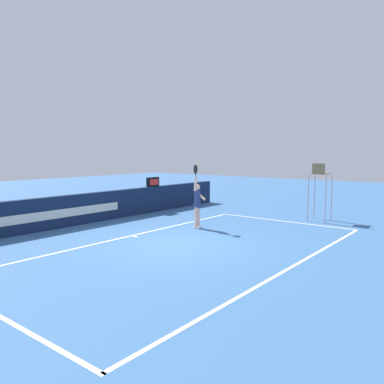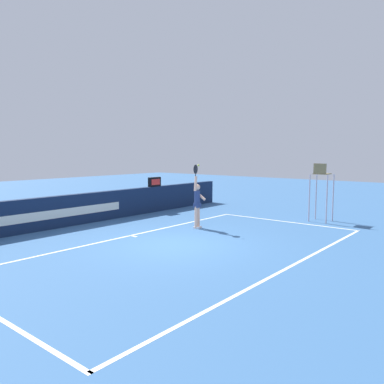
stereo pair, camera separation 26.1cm
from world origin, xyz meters
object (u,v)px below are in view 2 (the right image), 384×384
tennis_ball (199,165)px  umpire_chair (321,184)px  tennis_player (197,202)px  speed_display (155,182)px

tennis_ball → umpire_chair: 5.35m
tennis_player → speed_display: bearing=65.5°
speed_display → tennis_player: size_ratio=0.30×
tennis_ball → umpire_chair: size_ratio=0.03×
speed_display → umpire_chair: bearing=-71.2°
umpire_chair → tennis_player: bearing=144.8°
speed_display → tennis_player: (-1.86, -4.08, -0.44)m
speed_display → tennis_ball: bearing=-115.8°
speed_display → tennis_player: bearing=-114.5°
tennis_player → umpire_chair: 5.26m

